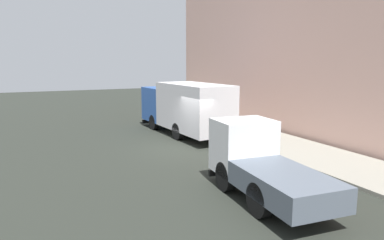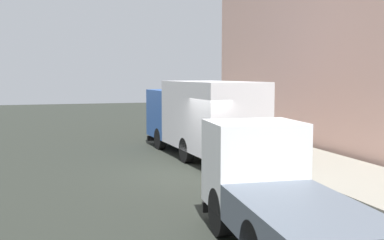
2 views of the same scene
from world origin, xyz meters
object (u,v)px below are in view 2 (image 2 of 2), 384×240
(pedestrian_walking, at_px, (249,123))
(traffic_cone_orange, at_px, (218,130))
(large_utility_truck, at_px, (200,115))
(small_flatbed_truck, at_px, (273,191))

(pedestrian_walking, distance_m, traffic_cone_orange, 2.24)
(pedestrian_walking, height_order, traffic_cone_orange, pedestrian_walking)
(large_utility_truck, height_order, pedestrian_walking, large_utility_truck)
(small_flatbed_truck, xyz_separation_m, traffic_cone_orange, (4.27, 14.52, -0.66))
(pedestrian_walking, xyz_separation_m, traffic_cone_orange, (-0.86, 1.99, -0.56))
(large_utility_truck, distance_m, traffic_cone_orange, 5.43)
(pedestrian_walking, bearing_deg, small_flatbed_truck, -147.52)
(small_flatbed_truck, relative_size, traffic_cone_orange, 8.98)
(traffic_cone_orange, bearing_deg, large_utility_truck, -118.43)
(large_utility_truck, xyz_separation_m, traffic_cone_orange, (2.52, 4.65, -1.25))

